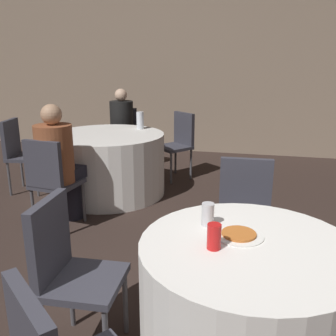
{
  "coord_description": "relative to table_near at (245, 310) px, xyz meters",
  "views": [
    {
      "loc": [
        0.02,
        -1.71,
        1.58
      ],
      "look_at": [
        -0.55,
        0.78,
        0.84
      ],
      "focal_mm": 40.0,
      "sensor_mm": 36.0,
      "label": 1
    }
  ],
  "objects": [
    {
      "name": "wall_back",
      "position": [
        -0.04,
        4.81,
        1.03
      ],
      "size": [
        16.0,
        0.06,
        2.8
      ],
      "color": "gray",
      "rests_on": "ground_plane"
    },
    {
      "name": "table_near",
      "position": [
        0.0,
        0.0,
        0.0
      ],
      "size": [
        1.06,
        1.06,
        0.74
      ],
      "color": "white",
      "rests_on": "ground_plane"
    },
    {
      "name": "table_far",
      "position": [
        -1.68,
        2.41,
        0.0
      ],
      "size": [
        1.35,
        1.35,
        0.74
      ],
      "color": "white",
      "rests_on": "ground_plane"
    },
    {
      "name": "chair_near_north",
      "position": [
        -0.04,
        0.94,
        0.17
      ],
      "size": [
        0.42,
        0.42,
        0.89
      ],
      "rotation": [
        0.0,
        0.0,
        -3.1
      ],
      "color": "#383842",
      "rests_on": "ground_plane"
    },
    {
      "name": "chair_near_west",
      "position": [
        -0.94,
        -0.04,
        0.17
      ],
      "size": [
        0.42,
        0.42,
        0.89
      ],
      "rotation": [
        0.0,
        0.0,
        -1.53
      ],
      "color": "#383842",
      "rests_on": "ground_plane"
    },
    {
      "name": "chair_far_northeast",
      "position": [
        -0.98,
        3.24,
        0.17
      ],
      "size": [
        0.56,
        0.56,
        0.89
      ],
      "rotation": [
        0.0,
        0.0,
        -3.84
      ],
      "color": "#383842",
      "rests_on": "ground_plane"
    },
    {
      "name": "chair_far_south",
      "position": [
        -1.82,
        1.33,
        0.17
      ],
      "size": [
        0.45,
        0.45,
        0.89
      ],
      "rotation": [
        0.0,
        0.0,
        -0.13
      ],
      "color": "#383842",
      "rests_on": "ground_plane"
    },
    {
      "name": "chair_far_north",
      "position": [
        -1.86,
        3.48,
        0.17
      ],
      "size": [
        0.46,
        0.46,
        0.89
      ],
      "rotation": [
        0.0,
        0.0,
        -2.98
      ],
      "color": "#383842",
      "rests_on": "ground_plane"
    },
    {
      "name": "chair_far_west",
      "position": [
        -2.76,
        2.24,
        0.17
      ],
      "size": [
        0.46,
        0.46,
        0.89
      ],
      "rotation": [
        0.0,
        0.0,
        -1.41
      ],
      "color": "#383842",
      "rests_on": "ground_plane"
    },
    {
      "name": "person_floral_shirt",
      "position": [
        -1.8,
        1.49,
        0.24
      ],
      "size": [
        0.37,
        0.51,
        1.19
      ],
      "rotation": [
        0.0,
        0.0,
        -0.13
      ],
      "color": "black",
      "rests_on": "ground_plane"
    },
    {
      "name": "person_black_shirt",
      "position": [
        -1.84,
        3.32,
        0.23
      ],
      "size": [
        0.36,
        0.5,
        1.18
      ],
      "rotation": [
        0.0,
        0.0,
        -2.98
      ],
      "color": "black",
      "rests_on": "ground_plane"
    },
    {
      "name": "pizza_plate_near",
      "position": [
        -0.05,
        0.08,
        0.38
      ],
      "size": [
        0.25,
        0.25,
        0.02
      ],
      "color": "white",
      "rests_on": "table_near"
    },
    {
      "name": "soda_can_silver",
      "position": [
        -0.22,
        0.17,
        0.43
      ],
      "size": [
        0.07,
        0.07,
        0.12
      ],
      "color": "silver",
      "rests_on": "table_near"
    },
    {
      "name": "soda_can_red",
      "position": [
        -0.16,
        -0.08,
        0.43
      ],
      "size": [
        0.07,
        0.07,
        0.12
      ],
      "color": "red",
      "rests_on": "table_near"
    },
    {
      "name": "bottle_far",
      "position": [
        -1.4,
        2.82,
        0.48
      ],
      "size": [
        0.09,
        0.09,
        0.21
      ],
      "color": "silver",
      "rests_on": "table_far"
    }
  ]
}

